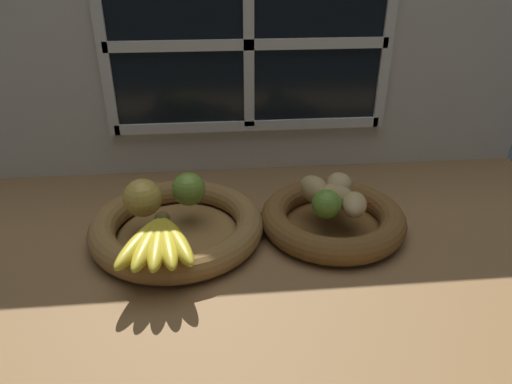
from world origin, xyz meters
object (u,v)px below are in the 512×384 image
apple_green_back (189,189)px  apple_golden_left (143,198)px  banana_bunch_front (158,242)px  fruit_bowl_left (177,226)px  potato_large (335,196)px  lime_near (327,204)px  chili_pepper (344,200)px  potato_oblong (314,189)px  potato_small (354,204)px  fruit_bowl_right (332,219)px  potato_back (339,185)px

apple_green_back → apple_golden_left: bearing=-157.8°
apple_golden_left → banana_bunch_front: (3.78, -11.90, -2.04)cm
fruit_bowl_left → apple_golden_left: size_ratio=4.59×
potato_large → lime_near: bearing=-123.7°
fruit_bowl_left → chili_pepper: size_ratio=2.41×
potato_oblong → potato_small: 8.65cm
potato_large → chili_pepper: (2.17, 0.98, -1.41)cm
fruit_bowl_right → banana_bunch_front: bearing=-160.6°
banana_bunch_front → potato_small: potato_small is taller
apple_green_back → potato_back: bearing=0.7°
potato_small → potato_large: (-3.05, 3.05, 0.27)cm
potato_back → chili_pepper: size_ratio=0.46×
fruit_bowl_left → lime_near: size_ratio=6.01×
apple_green_back → lime_near: 26.70cm
banana_bunch_front → chili_pepper: bearing=19.7°
fruit_bowl_left → chili_pepper: 32.94cm
apple_green_back → banana_bunch_front: (-4.62, -15.33, -1.69)cm
potato_small → potato_large: size_ratio=0.98×
fruit_bowl_right → chili_pepper: chili_pepper is taller
fruit_bowl_right → apple_green_back: 28.96cm
apple_golden_left → chili_pepper: 38.73cm
apple_green_back → chili_pepper: apple_green_back is taller
potato_back → lime_near: 9.02cm
apple_golden_left → chili_pepper: (38.63, 0.57, -2.74)cm
fruit_bowl_right → potato_large: 5.05cm
fruit_bowl_left → potato_oblong: size_ratio=4.37×
banana_bunch_front → fruit_bowl_left: bearing=79.5°
lime_near → chili_pepper: lime_near is taller
fruit_bowl_right → apple_golden_left: (-36.46, 0.41, 6.37)cm
apple_green_back → lime_near: size_ratio=1.18×
apple_golden_left → potato_large: (36.46, -0.41, -1.32)cm
banana_bunch_front → potato_oblong: potato_oblong is taller
apple_golden_left → potato_back: bearing=5.6°
apple_golden_left → potato_small: (39.51, -3.46, -1.59)cm
apple_green_back → potato_large: apple_green_back is taller
potato_oblong → chili_pepper: (5.60, -1.69, -1.70)cm
potato_oblong → lime_near: lime_near is taller
fruit_bowl_left → potato_large: bearing=0.0°
fruit_bowl_left → lime_near: (28.09, -3.69, 5.52)cm
banana_bunch_front → potato_small: (35.73, 8.44, 0.45)cm
banana_bunch_front → potato_large: (32.68, 11.49, 0.72)cm
apple_green_back → banana_bunch_front: apple_green_back is taller
potato_back → banana_bunch_front: bearing=-155.6°
potato_back → apple_green_back: bearing=-179.3°
fruit_bowl_left → potato_back: (32.45, 4.19, 5.24)cm
potato_large → potato_back: 4.61cm
potato_oblong → potato_back: (5.33, 1.52, -0.11)cm
potato_oblong → lime_near: (0.97, -6.36, 0.17)cm
apple_green_back → potato_back: (29.97, 0.35, -0.79)cm
fruit_bowl_right → potato_oblong: potato_oblong is taller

